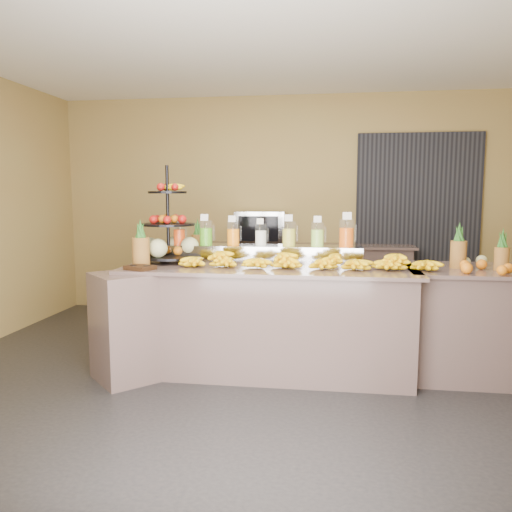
% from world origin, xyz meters
% --- Properties ---
extents(ground, '(6.00, 6.00, 0.00)m').
position_xyz_m(ground, '(0.00, 0.00, 0.00)').
color(ground, black).
rests_on(ground, ground).
extents(room_envelope, '(6.04, 5.02, 2.82)m').
position_xyz_m(room_envelope, '(0.19, 0.79, 1.88)').
color(room_envelope, olive).
rests_on(room_envelope, ground).
extents(buffet_counter, '(2.75, 1.25, 0.93)m').
position_xyz_m(buffet_counter, '(-0.12, 0.26, 0.47)').
color(buffet_counter, gray).
rests_on(buffet_counter, ground).
extents(right_counter, '(1.08, 0.88, 0.93)m').
position_xyz_m(right_counter, '(1.70, 0.40, 0.47)').
color(right_counter, gray).
rests_on(right_counter, ground).
extents(back_ledge, '(3.10, 0.55, 0.93)m').
position_xyz_m(back_ledge, '(0.00, 2.25, 0.47)').
color(back_ledge, gray).
rests_on(back_ledge, ground).
extents(pitcher_tray, '(1.85, 0.30, 0.15)m').
position_xyz_m(pitcher_tray, '(-0.11, 0.58, 1.01)').
color(pitcher_tray, gray).
rests_on(pitcher_tray, buffet_counter).
extents(juice_pitcher_orange_a, '(0.11, 0.12, 0.27)m').
position_xyz_m(juice_pitcher_orange_a, '(-0.89, 0.58, 1.17)').
color(juice_pitcher_orange_a, silver).
rests_on(juice_pitcher_orange_a, pitcher_tray).
extents(juice_pitcher_green, '(0.12, 0.13, 0.30)m').
position_xyz_m(juice_pitcher_green, '(-0.63, 0.58, 1.18)').
color(juice_pitcher_green, silver).
rests_on(juice_pitcher_green, pitcher_tray).
extents(juice_pitcher_orange_b, '(0.12, 0.12, 0.28)m').
position_xyz_m(juice_pitcher_orange_b, '(-0.37, 0.58, 1.18)').
color(juice_pitcher_orange_b, silver).
rests_on(juice_pitcher_orange_b, pitcher_tray).
extents(juice_pitcher_milk, '(0.11, 0.11, 0.26)m').
position_xyz_m(juice_pitcher_milk, '(-0.11, 0.58, 1.17)').
color(juice_pitcher_milk, silver).
rests_on(juice_pitcher_milk, pitcher_tray).
extents(juice_pitcher_lemon, '(0.12, 0.13, 0.30)m').
position_xyz_m(juice_pitcher_lemon, '(0.15, 0.58, 1.18)').
color(juice_pitcher_lemon, silver).
rests_on(juice_pitcher_lemon, pitcher_tray).
extents(juice_pitcher_lime, '(0.12, 0.12, 0.29)m').
position_xyz_m(juice_pitcher_lime, '(0.41, 0.58, 1.18)').
color(juice_pitcher_lime, silver).
rests_on(juice_pitcher_lime, pitcher_tray).
extents(juice_pitcher_orange_c, '(0.13, 0.14, 0.32)m').
position_xyz_m(juice_pitcher_orange_c, '(0.67, 0.58, 1.19)').
color(juice_pitcher_orange_c, silver).
rests_on(juice_pitcher_orange_c, pitcher_tray).
extents(banana_heap, '(2.17, 0.20, 0.18)m').
position_xyz_m(banana_heap, '(0.33, 0.21, 1.00)').
color(banana_heap, yellow).
rests_on(banana_heap, buffet_counter).
extents(fruit_stand, '(0.68, 0.68, 0.88)m').
position_xyz_m(fruit_stand, '(-0.92, 0.46, 1.15)').
color(fruit_stand, black).
rests_on(fruit_stand, buffet_counter).
extents(condiment_caddy, '(0.27, 0.25, 0.03)m').
position_xyz_m(condiment_caddy, '(-1.04, -0.08, 0.95)').
color(condiment_caddy, black).
rests_on(condiment_caddy, buffet_counter).
extents(pineapple_left_a, '(0.15, 0.15, 0.41)m').
position_xyz_m(pineapple_left_a, '(-1.09, 0.09, 1.08)').
color(pineapple_left_a, brown).
rests_on(pineapple_left_a, buffet_counter).
extents(pineapple_left_b, '(0.12, 0.12, 0.39)m').
position_xyz_m(pineapple_left_b, '(-0.77, 0.80, 1.07)').
color(pineapple_left_b, brown).
rests_on(pineapple_left_b, buffet_counter).
extents(right_fruit_pile, '(0.43, 0.42, 0.23)m').
position_xyz_m(right_fruit_pile, '(1.73, 0.25, 1.00)').
color(right_fruit_pile, brown).
rests_on(right_fruit_pile, right_counter).
extents(oven_warmer, '(0.63, 0.45, 0.41)m').
position_xyz_m(oven_warmer, '(-0.34, 2.25, 1.13)').
color(oven_warmer, gray).
rests_on(oven_warmer, back_ledge).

